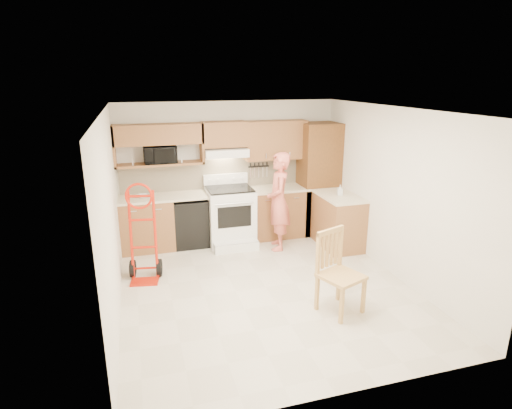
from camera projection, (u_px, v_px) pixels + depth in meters
name	position (u px, v px, depth m)	size (l,w,h in m)	color
floor	(266.00, 288.00, 6.08)	(4.00, 4.50, 0.02)	#BFB59F
ceiling	(267.00, 109.00, 5.35)	(4.00, 4.50, 0.02)	white
wall_back	(229.00, 170.00, 7.80)	(4.00, 0.02, 2.50)	silver
wall_front	(345.00, 277.00, 3.64)	(4.00, 0.02, 2.50)	silver
wall_left	(110.00, 217.00, 5.18)	(0.02, 4.50, 2.50)	silver
wall_right	(395.00, 193.00, 6.26)	(0.02, 4.50, 2.50)	silver
backsplash	(230.00, 173.00, 7.79)	(3.92, 0.03, 0.55)	beige
lower_cab_left	(147.00, 224.00, 7.33)	(0.90, 0.60, 0.90)	brown
dishwasher	(190.00, 222.00, 7.54)	(0.60, 0.60, 0.85)	black
lower_cab_right	(277.00, 213.00, 7.96)	(1.14, 0.60, 0.90)	brown
countertop_left	(163.00, 197.00, 7.27)	(1.50, 0.63, 0.04)	beige
countertop_right	(277.00, 188.00, 7.83)	(1.14, 0.63, 0.04)	beige
cab_return_right	(338.00, 222.00, 7.46)	(0.60, 1.00, 0.90)	brown
countertop_return	(339.00, 196.00, 7.33)	(0.63, 1.00, 0.04)	beige
pantry_tall	(318.00, 179.00, 8.01)	(0.70, 0.60, 2.10)	brown
upper_cab_left	(158.00, 134.00, 7.09)	(1.50, 0.33, 0.34)	brown
upper_shelf_mw	(160.00, 164.00, 7.24)	(1.50, 0.33, 0.04)	brown
upper_cab_center	(224.00, 134.00, 7.40)	(0.76, 0.33, 0.44)	brown
upper_cab_right	(275.00, 140.00, 7.70)	(1.14, 0.33, 0.70)	brown
range_hood	(225.00, 152.00, 7.43)	(0.76, 0.46, 0.14)	white
knife_strip	(259.00, 170.00, 7.89)	(0.40, 0.05, 0.29)	black
microwave	(160.00, 154.00, 7.19)	(0.54, 0.36, 0.30)	black
range	(231.00, 211.00, 7.53)	(0.82, 1.08, 1.21)	white
person	(279.00, 202.00, 7.25)	(0.62, 0.41, 1.70)	#D36352
hand_truck	(142.00, 238.00, 6.12)	(0.53, 0.48, 1.34)	red
dining_chair	(341.00, 273.00, 5.31)	(0.48, 0.52, 1.07)	#B58844
soap_bottle	(340.00, 190.00, 7.29)	(0.08, 0.08, 0.18)	white
bowl	(143.00, 196.00, 7.17)	(0.19, 0.19, 0.05)	white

